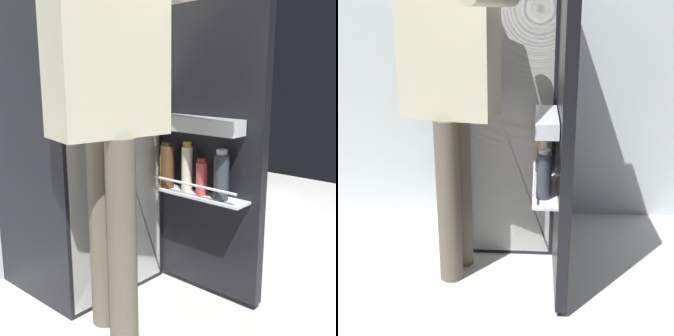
% 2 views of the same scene
% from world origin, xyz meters
% --- Properties ---
extents(ground_plane, '(5.72, 5.72, 0.00)m').
position_xyz_m(ground_plane, '(0.00, 0.00, 0.00)').
color(ground_plane, silver).
extents(kitchen_wall, '(4.40, 0.10, 2.60)m').
position_xyz_m(kitchen_wall, '(0.00, 0.90, 1.30)').
color(kitchen_wall, silver).
rests_on(kitchen_wall, ground_plane).
extents(refrigerator, '(0.66, 1.18, 1.67)m').
position_xyz_m(refrigerator, '(0.03, 0.50, 0.83)').
color(refrigerator, black).
rests_on(refrigerator, ground_plane).
extents(person, '(0.57, 0.82, 1.71)m').
position_xyz_m(person, '(-0.20, 0.06, 1.04)').
color(person, '#665B4C').
rests_on(person, ground_plane).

